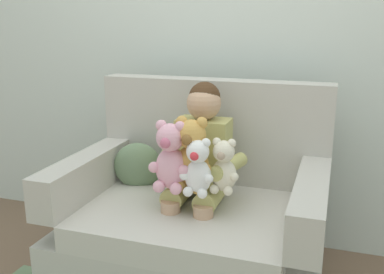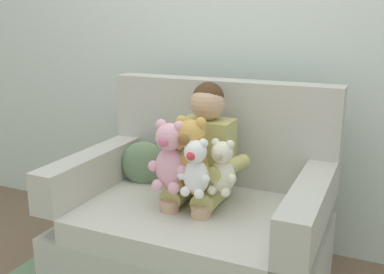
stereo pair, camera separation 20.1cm
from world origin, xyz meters
name	(u,v)px [view 1 (the left image)]	position (x,y,z in m)	size (l,w,h in m)	color
back_wall	(231,28)	(0.00, 0.71, 1.30)	(6.00, 0.10, 2.60)	silver
armchair	(195,227)	(0.00, 0.04, 0.33)	(1.26, 0.88, 1.04)	#BCB7AD
seated_child	(200,158)	(0.01, 0.07, 0.69)	(0.45, 0.39, 0.82)	tan
plush_cream	(224,167)	(0.17, -0.07, 0.71)	(0.15, 0.12, 0.25)	silver
plush_honey	(192,156)	(0.02, -0.08, 0.75)	(0.21, 0.17, 0.35)	gold
plush_pink	(171,158)	(-0.07, -0.12, 0.74)	(0.19, 0.16, 0.33)	#EAA8BC
plush_white	(198,168)	(0.07, -0.13, 0.71)	(0.16, 0.13, 0.26)	white
throw_pillow	(138,166)	(-0.37, 0.16, 0.58)	(0.26, 0.12, 0.26)	slate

